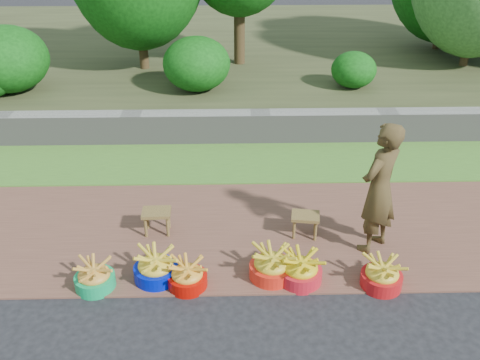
{
  "coord_description": "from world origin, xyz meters",
  "views": [
    {
      "loc": [
        -0.56,
        -4.55,
        3.95
      ],
      "look_at": [
        -0.42,
        1.3,
        0.75
      ],
      "focal_mm": 40.0,
      "sensor_mm": 36.0,
      "label": 1
    }
  ],
  "objects_px": {
    "basin_c": "(187,276)",
    "vendor_woman": "(379,189)",
    "basin_e": "(300,270)",
    "basin_b": "(156,268)",
    "basin_f": "(382,275)",
    "stool_right": "(305,219)",
    "stool_left": "(157,215)",
    "basin_a": "(94,277)",
    "basin_d": "(272,266)"
  },
  "relations": [
    {
      "from": "basin_c",
      "to": "vendor_woman",
      "type": "relative_size",
      "value": 0.27
    },
    {
      "from": "vendor_woman",
      "to": "basin_e",
      "type": "bearing_deg",
      "value": -10.84
    },
    {
      "from": "basin_b",
      "to": "basin_f",
      "type": "xyz_separation_m",
      "value": [
        2.54,
        -0.18,
        -0.01
      ]
    },
    {
      "from": "vendor_woman",
      "to": "basin_c",
      "type": "bearing_deg",
      "value": -26.8
    },
    {
      "from": "basin_c",
      "to": "stool_right",
      "type": "distance_m",
      "value": 1.73
    },
    {
      "from": "basin_c",
      "to": "basin_e",
      "type": "relative_size",
      "value": 0.9
    },
    {
      "from": "stool_left",
      "to": "stool_right",
      "type": "distance_m",
      "value": 1.9
    },
    {
      "from": "basin_a",
      "to": "basin_e",
      "type": "distance_m",
      "value": 2.31
    },
    {
      "from": "basin_a",
      "to": "basin_b",
      "type": "xyz_separation_m",
      "value": [
        0.67,
        0.12,
        0.02
      ]
    },
    {
      "from": "stool_right",
      "to": "basin_c",
      "type": "bearing_deg",
      "value": -146.54
    },
    {
      "from": "basin_c",
      "to": "basin_f",
      "type": "relative_size",
      "value": 0.96
    },
    {
      "from": "basin_d",
      "to": "vendor_woman",
      "type": "bearing_deg",
      "value": 23.17
    },
    {
      "from": "basin_a",
      "to": "basin_b",
      "type": "relative_size",
      "value": 0.89
    },
    {
      "from": "basin_a",
      "to": "basin_b",
      "type": "height_order",
      "value": "basin_b"
    },
    {
      "from": "basin_a",
      "to": "stool_left",
      "type": "xyz_separation_m",
      "value": [
        0.58,
        1.06,
        0.13
      ]
    },
    {
      "from": "basin_b",
      "to": "basin_c",
      "type": "xyz_separation_m",
      "value": [
        0.36,
        -0.13,
        -0.02
      ]
    },
    {
      "from": "basin_f",
      "to": "stool_left",
      "type": "distance_m",
      "value": 2.86
    },
    {
      "from": "stool_left",
      "to": "stool_right",
      "type": "relative_size",
      "value": 0.96
    },
    {
      "from": "basin_a",
      "to": "basin_d",
      "type": "relative_size",
      "value": 0.88
    },
    {
      "from": "basin_e",
      "to": "vendor_woman",
      "type": "distance_m",
      "value": 1.34
    },
    {
      "from": "basin_a",
      "to": "basin_d",
      "type": "bearing_deg",
      "value": 3.61
    },
    {
      "from": "basin_f",
      "to": "stool_right",
      "type": "height_order",
      "value": "basin_f"
    },
    {
      "from": "basin_b",
      "to": "stool_right",
      "type": "bearing_deg",
      "value": 24.45
    },
    {
      "from": "basin_e",
      "to": "stool_left",
      "type": "relative_size",
      "value": 1.33
    },
    {
      "from": "basin_c",
      "to": "basin_d",
      "type": "bearing_deg",
      "value": 7.93
    },
    {
      "from": "basin_a",
      "to": "basin_d",
      "type": "distance_m",
      "value": 1.99
    },
    {
      "from": "basin_c",
      "to": "stool_right",
      "type": "bearing_deg",
      "value": 33.46
    },
    {
      "from": "basin_c",
      "to": "stool_left",
      "type": "xyz_separation_m",
      "value": [
        -0.45,
        1.07,
        0.13
      ]
    },
    {
      "from": "basin_c",
      "to": "basin_d",
      "type": "xyz_separation_m",
      "value": [
        0.95,
        0.13,
        0.02
      ]
    },
    {
      "from": "basin_d",
      "to": "stool_right",
      "type": "distance_m",
      "value": 0.96
    },
    {
      "from": "basin_d",
      "to": "vendor_woman",
      "type": "height_order",
      "value": "vendor_woman"
    },
    {
      "from": "basin_a",
      "to": "basin_c",
      "type": "height_order",
      "value": "basin_a"
    },
    {
      "from": "basin_d",
      "to": "stool_right",
      "type": "relative_size",
      "value": 1.31
    },
    {
      "from": "basin_a",
      "to": "basin_d",
      "type": "height_order",
      "value": "basin_d"
    },
    {
      "from": "basin_b",
      "to": "vendor_woman",
      "type": "distance_m",
      "value": 2.75
    },
    {
      "from": "basin_c",
      "to": "vendor_woman",
      "type": "bearing_deg",
      "value": 16.99
    },
    {
      "from": "basin_a",
      "to": "basin_c",
      "type": "bearing_deg",
      "value": -0.4
    },
    {
      "from": "basin_f",
      "to": "stool_right",
      "type": "relative_size",
      "value": 1.2
    },
    {
      "from": "basin_d",
      "to": "basin_f",
      "type": "distance_m",
      "value": 1.24
    },
    {
      "from": "basin_b",
      "to": "vendor_woman",
      "type": "relative_size",
      "value": 0.31
    },
    {
      "from": "basin_e",
      "to": "basin_a",
      "type": "bearing_deg",
      "value": -178.77
    },
    {
      "from": "basin_a",
      "to": "basin_f",
      "type": "distance_m",
      "value": 3.21
    },
    {
      "from": "basin_e",
      "to": "basin_f",
      "type": "distance_m",
      "value": 0.91
    },
    {
      "from": "basin_a",
      "to": "basin_b",
      "type": "bearing_deg",
      "value": 10.53
    },
    {
      "from": "basin_e",
      "to": "stool_left",
      "type": "bearing_deg",
      "value": 149.64
    },
    {
      "from": "basin_f",
      "to": "stool_right",
      "type": "xyz_separation_m",
      "value": [
        -0.73,
        1.0,
        0.11
      ]
    },
    {
      "from": "vendor_woman",
      "to": "basin_a",
      "type": "bearing_deg",
      "value": -32.09
    },
    {
      "from": "basin_b",
      "to": "stool_left",
      "type": "distance_m",
      "value": 0.95
    },
    {
      "from": "stool_left",
      "to": "basin_b",
      "type": "bearing_deg",
      "value": -84.56
    },
    {
      "from": "basin_b",
      "to": "vendor_woman",
      "type": "bearing_deg",
      "value": 11.99
    }
  ]
}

